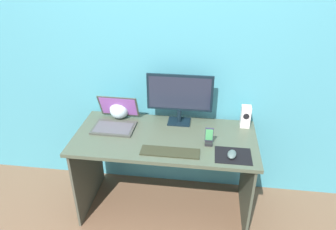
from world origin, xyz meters
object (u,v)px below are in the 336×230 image
keyboard_external (170,152)px  speaker_right (246,116)px  monitor (180,96)px  phone_in_dock (209,139)px  mouse (232,154)px  laptop (115,120)px  fishbowl (119,110)px

keyboard_external → speaker_right: bearing=39.2°
monitor → phone_in_dock: monitor is taller
speaker_right → keyboard_external: (-0.54, -0.44, -0.08)m
monitor → phone_in_dock: (0.24, -0.29, -0.19)m
mouse → laptop: bearing=170.6°
speaker_right → mouse: size_ratio=1.76×
monitor → fishbowl: monitor is taller
laptop → phone_in_dock: (0.74, -0.17, 0.00)m
monitor → fishbowl: (-0.50, 0.02, -0.16)m
speaker_right → fishbowl: bearing=179.5°
monitor → speaker_right: bearing=1.0°
monitor → laptop: bearing=-166.9°
speaker_right → keyboard_external: bearing=-141.1°
speaker_right → laptop: laptop is taller
keyboard_external → laptop: bearing=147.0°
speaker_right → fishbowl: 1.02m
laptop → fishbowl: laptop is taller
keyboard_external → mouse: (0.42, 0.01, 0.02)m
keyboard_external → phone_in_dock: bearing=28.4°
monitor → phone_in_dock: size_ratio=3.71×
fishbowl → keyboard_external: 0.66m
keyboard_external → mouse: size_ratio=4.13×
mouse → keyboard_external: bearing=-169.7°
monitor → mouse: (0.40, -0.42, -0.22)m
phone_in_dock → fishbowl: bearing=157.7°
fishbowl → speaker_right: bearing=-0.5°
monitor → keyboard_external: (-0.02, -0.43, -0.23)m
fishbowl → phone_in_dock: size_ratio=1.13×
laptop → mouse: size_ratio=3.29×
speaker_right → phone_in_dock: speaker_right is taller
speaker_right → fishbowl: speaker_right is taller
laptop → speaker_right: bearing=7.0°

